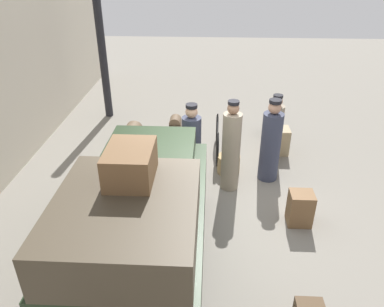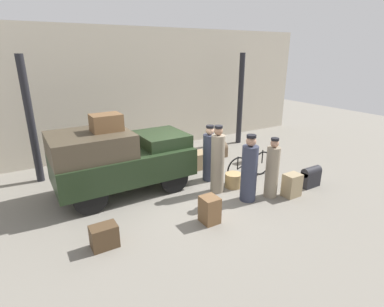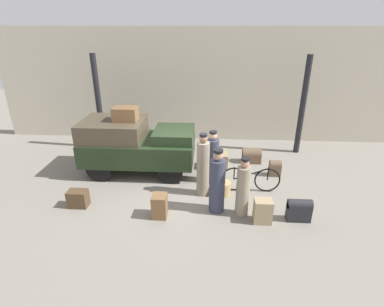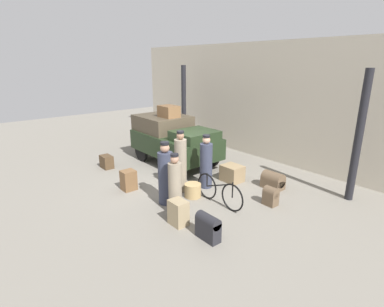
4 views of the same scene
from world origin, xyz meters
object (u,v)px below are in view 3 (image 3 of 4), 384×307
(truck, at_px, (135,143))
(porter_carrying_trunk, at_px, (217,184))
(conductor_in_dark_uniform, at_px, (243,190))
(trunk_barrel_dark, at_px, (275,168))
(suitcase_black_upright, at_px, (299,209))
(trunk_large_brown, at_px, (252,155))
(trunk_wicker_pale, at_px, (160,206))
(bicycle, at_px, (251,179))
(porter_standing_middle, at_px, (212,159))
(porter_with_bicycle, at_px, (203,167))
(suitcase_tan_flat, at_px, (78,199))
(wicker_basket, at_px, (222,188))
(trunk_umber_medium, at_px, (218,160))
(suitcase_small_leather, at_px, (263,211))
(trunk_on_truck_roof, at_px, (125,114))

(truck, xyz_separation_m, porter_carrying_trunk, (2.64, -2.19, -0.19))
(conductor_in_dark_uniform, bearing_deg, truck, 144.39)
(truck, distance_m, porter_carrying_trunk, 3.44)
(trunk_barrel_dark, bearing_deg, suitcase_black_upright, -86.97)
(trunk_large_brown, distance_m, trunk_wicker_pale, 4.43)
(bicycle, bearing_deg, porter_carrying_trunk, -133.64)
(conductor_in_dark_uniform, distance_m, porter_standing_middle, 1.92)
(porter_standing_middle, distance_m, trunk_barrel_dark, 2.17)
(porter_with_bicycle, bearing_deg, trunk_barrel_dark, 29.30)
(bicycle, relative_size, porter_carrying_trunk, 0.99)
(truck, bearing_deg, suitcase_tan_flat, -115.99)
(trunk_wicker_pale, bearing_deg, bicycle, 30.05)
(trunk_wicker_pale, bearing_deg, conductor_in_dark_uniform, 5.60)
(wicker_basket, xyz_separation_m, trunk_large_brown, (1.11, 2.30, 0.05))
(wicker_basket, bearing_deg, trunk_wicker_pale, -144.17)
(porter_carrying_trunk, distance_m, trunk_umber_medium, 2.63)
(conductor_in_dark_uniform, xyz_separation_m, trunk_wicker_pale, (-2.10, -0.21, -0.43))
(conductor_in_dark_uniform, bearing_deg, porter_with_bicycle, 136.66)
(trunk_wicker_pale, bearing_deg, truck, 114.89)
(suitcase_black_upright, bearing_deg, trunk_barrel_dark, 93.03)
(suitcase_tan_flat, bearing_deg, trunk_umber_medium, 34.51)
(trunk_umber_medium, distance_m, trunk_barrel_dark, 1.91)
(trunk_wicker_pale, bearing_deg, wicker_basket, 35.83)
(truck, distance_m, trunk_umber_medium, 2.84)
(bicycle, distance_m, trunk_wicker_pale, 2.84)
(conductor_in_dark_uniform, relative_size, suitcase_tan_flat, 3.12)
(suitcase_small_leather, relative_size, trunk_barrel_dark, 1.18)
(trunk_barrel_dark, height_order, trunk_wicker_pale, trunk_wicker_pale)
(conductor_in_dark_uniform, bearing_deg, suitcase_small_leather, -29.37)
(wicker_basket, height_order, trunk_large_brown, trunk_large_brown)
(bicycle, bearing_deg, wicker_basket, -163.63)
(suitcase_black_upright, bearing_deg, porter_carrying_trunk, 171.15)
(porter_standing_middle, xyz_separation_m, suitcase_black_upright, (2.18, -1.91, -0.44))
(porter_standing_middle, distance_m, trunk_umber_medium, 1.12)
(trunk_on_truck_roof, bearing_deg, trunk_wicker_pale, -60.87)
(trunk_umber_medium, bearing_deg, conductor_in_dark_uniform, -78.23)
(trunk_umber_medium, relative_size, trunk_barrel_dark, 1.26)
(trunk_barrel_dark, distance_m, trunk_wicker_pale, 4.20)
(porter_carrying_trunk, distance_m, suitcase_small_leather, 1.32)
(truck, relative_size, suitcase_black_upright, 5.99)
(porter_carrying_trunk, bearing_deg, trunk_on_truck_roof, 142.72)
(bicycle, bearing_deg, suitcase_tan_flat, -166.93)
(porter_with_bicycle, height_order, trunk_wicker_pale, porter_with_bicycle)
(truck, xyz_separation_m, suitcase_small_leather, (3.78, -2.63, -0.68))
(bicycle, relative_size, porter_standing_middle, 1.04)
(trunk_large_brown, distance_m, trunk_on_truck_roof, 4.61)
(wicker_basket, xyz_separation_m, suitcase_black_upright, (1.88, -1.13, 0.12))
(conductor_in_dark_uniform, xyz_separation_m, trunk_large_brown, (0.64, 3.27, -0.49))
(porter_carrying_trunk, relative_size, suitcase_black_upright, 2.93)
(porter_carrying_trunk, height_order, trunk_large_brown, porter_carrying_trunk)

